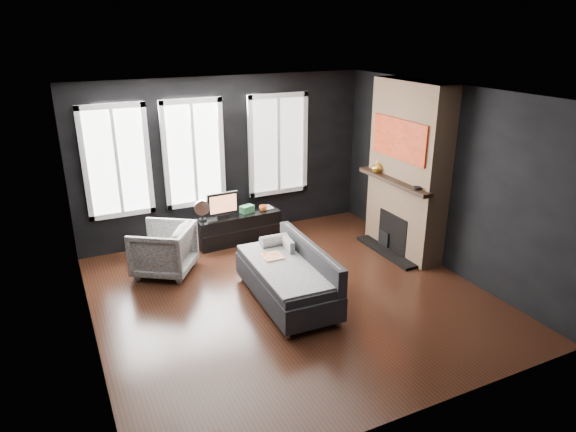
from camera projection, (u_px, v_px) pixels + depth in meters
name	position (u px, v px, depth m)	size (l,w,h in m)	color
floor	(291.00, 297.00, 6.95)	(5.00, 5.00, 0.00)	black
ceiling	(291.00, 94.00, 6.00)	(5.00, 5.00, 0.00)	white
wall_back	(226.00, 159.00, 8.58)	(5.00, 0.02, 2.70)	black
wall_left	(81.00, 236.00, 5.46)	(0.02, 5.00, 2.70)	black
wall_right	(445.00, 178.00, 7.49)	(0.02, 5.00, 2.70)	black
windows	(196.00, 98.00, 8.00)	(4.00, 0.16, 1.76)	white
fireplace	(408.00, 170.00, 7.92)	(0.70, 1.62, 2.70)	#93724C
sofa	(287.00, 274.00, 6.72)	(0.90, 1.80, 0.77)	black
stripe_pillow	(289.00, 249.00, 7.06)	(0.07, 0.30, 0.30)	gray
armchair	(163.00, 247.00, 7.48)	(0.79, 0.74, 0.82)	white
media_console	(238.00, 227.00, 8.65)	(1.43, 0.45, 0.49)	black
monitor	(223.00, 203.00, 8.33)	(0.53, 0.11, 0.48)	black
desk_fan	(202.00, 210.00, 8.20)	(0.25, 0.25, 0.36)	#9E9E9E
mug	(263.00, 207.00, 8.66)	(0.13, 0.10, 0.13)	orange
book	(263.00, 203.00, 8.77)	(0.16, 0.02, 0.22)	#C2B599
storage_box	(247.00, 209.00, 8.60)	(0.22, 0.14, 0.12)	#357A4B
mantel_vase	(377.00, 167.00, 8.20)	(0.18, 0.18, 0.18)	gold
mantel_clock	(417.00, 188.00, 7.39)	(0.11, 0.11, 0.04)	black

